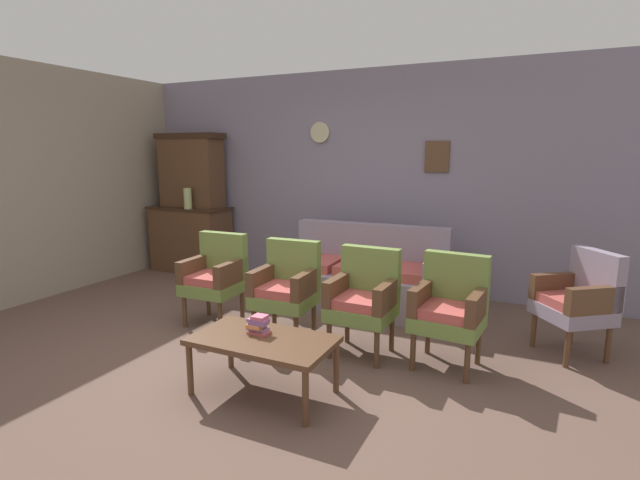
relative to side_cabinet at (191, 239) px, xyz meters
The scene contains 13 objects.
ground_plane 3.40m from the side_cabinet, 41.87° to the right, with size 7.68×7.68×0.00m, color brown.
wall_back_with_decor 2.69m from the side_cabinet, ahead, with size 6.40×0.09×2.70m.
side_cabinet is the anchor object (origin of this frame).
cabinet_upper_hutch 0.99m from the side_cabinet, 90.00° to the left, with size 0.99×0.38×1.03m.
vase_on_cabinet 0.65m from the side_cabinet, 53.15° to the right, with size 0.11×0.11×0.29m, color #ABB775.
floral_couch 2.88m from the side_cabinet, ahead, with size 1.80×0.86×0.90m.
armchair_row_middle 2.30m from the side_cabinet, 43.60° to the right, with size 0.54×0.51×0.90m.
armchair_near_cabinet 2.98m from the side_cabinet, 33.01° to the right, with size 0.54×0.51×0.90m.
armchair_near_couch_end 3.65m from the side_cabinet, 26.69° to the right, with size 0.53×0.50×0.90m.
armchair_by_doorway 4.26m from the side_cabinet, 21.68° to the right, with size 0.56×0.53×0.90m.
wingback_chair_by_fireplace 4.98m from the side_cabinet, 10.44° to the right, with size 0.70×0.71×0.90m.
coffee_table 3.87m from the side_cabinet, 42.35° to the right, with size 1.00×0.56×0.42m.
book_stack_on_table 3.78m from the side_cabinet, 42.46° to the right, with size 0.18×0.11×0.13m.
Camera 1 is at (2.07, -3.02, 1.71)m, focal length 26.59 mm.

